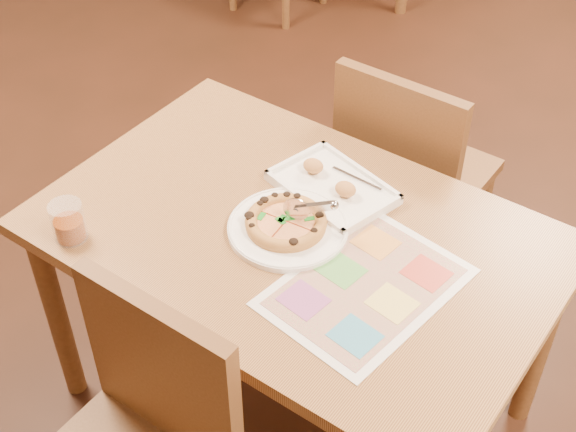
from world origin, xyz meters
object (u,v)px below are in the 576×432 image
Objects in this scene: chair_far at (407,161)px; pizza_cutter at (309,208)px; appetizer_tray at (332,187)px; plate at (288,228)px; dining_table at (296,255)px; pizza at (286,222)px; glass_tumbler at (69,224)px; menu at (366,287)px; chair_near at (139,431)px.

chair_far is 0.63m from pizza_cutter.
chair_far is at bearing 88.16° from appetizer_tray.
chair_far is at bearing 88.40° from plate.
dining_table is 0.17m from pizza_cutter.
pizza is (-0.01, -0.00, 0.02)m from plate.
glass_tumbler is 0.22× the size of menu.
glass_tumbler is at bearing -129.04° from appetizer_tray.
plate is at bearing 14.63° from pizza.
chair_near is at bearing -113.26° from pizza_cutter.
chair_near reaches higher than dining_table.
pizza_cutter reaches higher than appetizer_tray.
chair_far is (-0.00, 0.60, -0.07)m from dining_table.
menu is (0.25, -0.07, 0.09)m from dining_table.
dining_table is at bearing -166.72° from pizza_cutter.
glass_tumbler reaches higher than appetizer_tray.
pizza_cutter is (0.03, -0.58, 0.23)m from chair_far.
chair_near is 1.30× the size of appetizer_tray.
plate reaches higher than dining_table.
appetizer_tray reaches higher than plate.
chair_near is 3.66× the size of pizza_cutter.
pizza is at bearing 169.11° from menu.
pizza is 0.58× the size of appetizer_tray.
dining_table is 2.77× the size of chair_far.
chair_near is 0.62m from pizza.
chair_far is 0.64m from pizza.
pizza is at bearing 38.41° from glass_tumbler.
appetizer_tray is at bearing 82.66° from pizza_cutter.
dining_table is 0.21m from appetizer_tray.
appetizer_tray reaches higher than dining_table.
pizza is 0.08m from pizza_cutter.
pizza_cutter is (0.03, 0.02, 0.16)m from dining_table.
pizza reaches higher than plate.
pizza is 1.63× the size of pizza_cutter.
menu is (0.25, 0.54, 0.16)m from chair_near.
appetizer_tray is (-0.01, 0.18, 0.10)m from dining_table.
chair_far is 3.66× the size of pizza_cutter.
appetizer_tray is 0.36m from menu.
dining_table is 4.22× the size of plate.
glass_tumbler is (-0.43, -0.34, 0.04)m from plate.
pizza is at bearing 92.20° from chair_near.
appetizer_tray is at bearing 90.98° from chair_near.
appetizer_tray reaches higher than menu.
dining_table is at bearing 165.14° from menu.
glass_tumbler is (-0.45, -0.95, 0.20)m from chair_far.
chair_near is 1.20m from chair_far.
appetizer_tray is (-0.01, -0.42, 0.17)m from chair_far.
pizza is (-0.02, 0.59, 0.18)m from chair_near.
plate is 0.09m from pizza_cutter.
chair_far reaches higher than glass_tumbler.
pizza is 0.45× the size of menu.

